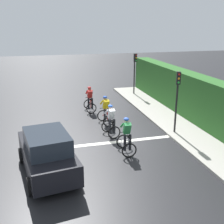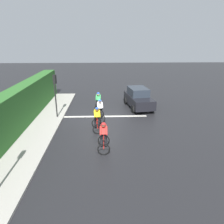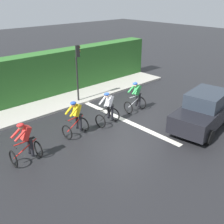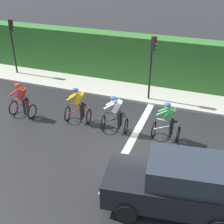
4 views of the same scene
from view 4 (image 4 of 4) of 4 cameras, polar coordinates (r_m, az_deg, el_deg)
ground_plane at (r=12.35m, az=4.16°, el=-4.88°), size 80.00×80.00×0.00m
sidewalk_kerb at (r=16.55m, az=1.94°, el=4.81°), size 2.80×18.16×0.12m
stone_wall_low at (r=17.26m, az=2.91°, el=6.56°), size 0.44×18.16×0.51m
hedge_wall at (r=17.13m, az=3.32°, el=10.34°), size 1.10×18.16×2.73m
road_marking_stop_line at (r=12.34m, az=4.23°, el=-4.88°), size 7.00×0.30×0.01m
cyclist_lead at (r=14.03m, az=-17.07°, el=2.04°), size 0.68×1.08×1.66m
cyclist_second at (r=13.06m, az=-6.58°, el=1.12°), size 0.80×1.15×1.66m
cyclist_mid at (r=12.29m, az=0.68°, el=-0.58°), size 0.79×1.14×1.66m
cyclist_fourth at (r=11.98m, az=10.76°, el=-2.00°), size 0.73×1.11×1.66m
car_black at (r=9.04m, az=12.44°, el=-13.60°), size 2.33×4.30×1.76m
traffic_light_near_crossing at (r=14.44m, az=7.78°, el=10.06°), size 0.25×0.30×3.34m
traffic_light_far_junction at (r=18.70m, az=-18.74°, el=13.28°), size 0.25×0.31×3.34m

